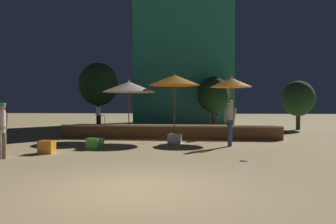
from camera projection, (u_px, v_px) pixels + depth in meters
name	position (u px, v px, depth m)	size (l,w,h in m)	color
ground_plane	(133.00, 189.00, 6.52)	(120.00, 120.00, 0.00)	tan
wooden_deck	(171.00, 131.00, 17.16)	(10.97, 2.25, 0.68)	brown
patio_umbrella_0	(231.00, 82.00, 15.80)	(2.03, 2.03, 3.08)	brown
patio_umbrella_1	(129.00, 87.00, 16.32)	(2.65, 2.65, 2.93)	brown
patio_umbrella_2	(174.00, 80.00, 15.96)	(2.49, 2.49, 3.23)	brown
cube_seat_0	(47.00, 147.00, 11.37)	(0.51, 0.51, 0.44)	orange
cube_seat_1	(95.00, 143.00, 12.55)	(0.61, 0.61, 0.41)	#4CC651
cube_seat_2	(175.00, 139.00, 14.13)	(0.60, 0.60, 0.42)	white
person_0	(230.00, 120.00, 13.23)	(0.50, 0.30, 1.88)	#2D4C7F
person_1	(2.00, 127.00, 10.20)	(0.29, 0.53, 1.75)	#997051
bistro_chair_0	(215.00, 114.00, 16.40)	(0.44, 0.43, 0.90)	#1E4C47
bistro_chair_1	(99.00, 114.00, 17.28)	(0.45, 0.45, 0.90)	#2D3338
frisbee_disc	(244.00, 160.00, 9.78)	(0.24, 0.24, 0.03)	white
background_tree_0	(213.00, 95.00, 26.20)	(2.56, 2.56, 3.95)	#3D2B1C
background_tree_1	(298.00, 99.00, 22.45)	(2.20, 2.20, 3.35)	#3D2B1C
background_tree_2	(98.00, 84.00, 24.90)	(2.95, 2.95, 4.90)	#3D2B1C
distant_building	(184.00, 45.00, 30.34)	(8.74, 4.90, 14.54)	teal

